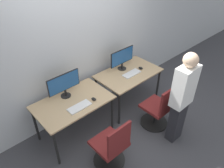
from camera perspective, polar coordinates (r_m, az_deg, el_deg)
ground_plane at (r=3.97m, az=1.45°, el=-11.11°), size 20.00×20.00×0.00m
wall_back at (r=3.70m, az=-7.59°, el=11.58°), size 12.00×0.05×2.80m
desk_left at (r=3.47m, az=-10.11°, el=-5.46°), size 1.17×0.73×0.71m
monitor_left at (r=3.42m, az=-12.42°, el=0.02°), size 0.55×0.16×0.41m
keyboard_left at (r=3.30m, az=-8.49°, el=-5.92°), size 0.36×0.15×0.02m
mouse_left at (r=3.40m, az=-4.78°, el=-3.94°), size 0.06×0.09×0.03m
office_chair_left at (r=3.22m, az=-0.12°, el=-16.37°), size 0.48×0.48×0.87m
desk_right at (r=4.10m, az=4.34°, el=2.16°), size 1.17×0.73×0.71m
monitor_right at (r=4.05m, az=2.67°, el=6.84°), size 0.55×0.16×0.41m
keyboard_right at (r=4.01m, az=5.16°, el=2.72°), size 0.36×0.15×0.02m
mouse_right at (r=4.19m, az=7.51°, el=4.18°), size 0.06×0.09×0.03m
office_chair_right at (r=3.85m, az=12.04°, el=-6.69°), size 0.48×0.48×0.87m
person_right at (r=3.37m, az=17.80°, el=-3.26°), size 0.36×0.21×1.59m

